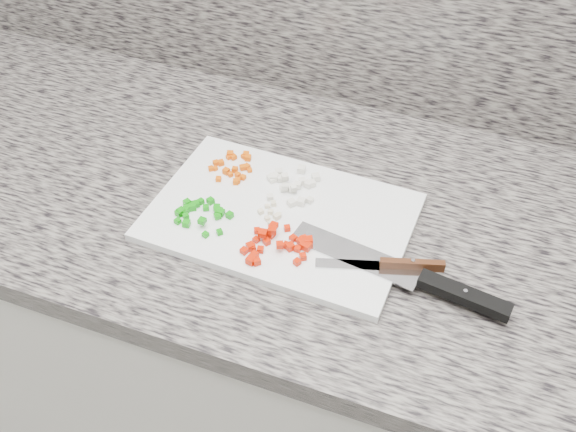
{
  "coord_description": "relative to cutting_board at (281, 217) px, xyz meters",
  "views": [
    {
      "loc": [
        0.17,
        0.72,
        1.61
      ],
      "look_at": [
        -0.07,
        1.36,
        0.93
      ],
      "focal_mm": 40.0,
      "sensor_mm": 36.0,
      "label": 1
    }
  ],
  "objects": [
    {
      "name": "garlic_pile",
      "position": [
        -0.01,
        -0.01,
        0.01
      ],
      "size": [
        0.04,
        0.05,
        0.01
      ],
      "color": "beige",
      "rests_on": "cutting_board"
    },
    {
      "name": "onion_pile",
      "position": [
        -0.01,
        0.07,
        0.01
      ],
      "size": [
        0.09,
        0.1,
        0.02
      ],
      "color": "silver",
      "rests_on": "cutting_board"
    },
    {
      "name": "red_pepper_pile",
      "position": [
        0.03,
        -0.07,
        0.01
      ],
      "size": [
        0.1,
        0.09,
        0.02
      ],
      "color": "red",
      "rests_on": "cutting_board"
    },
    {
      "name": "cabinet",
      "position": [
        0.09,
        0.06,
        -0.48
      ],
      "size": [
        3.92,
        0.62,
        0.86
      ],
      "primitive_type": "cube",
      "color": "white",
      "rests_on": "ground"
    },
    {
      "name": "cutting_board",
      "position": [
        0.0,
        0.0,
        0.0
      ],
      "size": [
        0.41,
        0.28,
        0.01
      ],
      "primitive_type": "cube",
      "rotation": [
        0.0,
        0.0,
        -0.04
      ],
      "color": "white",
      "rests_on": "countertop"
    },
    {
      "name": "countertop",
      "position": [
        0.09,
        0.06,
        -0.03
      ],
      "size": [
        3.96,
        0.64,
        0.04
      ],
      "primitive_type": "cube",
      "color": "slate",
      "rests_on": "cabinet"
    },
    {
      "name": "green_pepper_pile",
      "position": [
        -0.12,
        -0.05,
        0.01
      ],
      "size": [
        0.09,
        0.08,
        0.02
      ],
      "color": "#0D840C",
      "rests_on": "cutting_board"
    },
    {
      "name": "carrot_pile",
      "position": [
        -0.11,
        0.08,
        0.01
      ],
      "size": [
        0.07,
        0.08,
        0.01
      ],
      "color": "#D55104",
      "rests_on": "cutting_board"
    },
    {
      "name": "paring_knife",
      "position": [
        0.19,
        -0.05,
        0.01
      ],
      "size": [
        0.18,
        0.07,
        0.02
      ],
      "rotation": [
        0.0,
        0.0,
        0.3
      ],
      "color": "silver",
      "rests_on": "cutting_board"
    },
    {
      "name": "chef_knife",
      "position": [
        0.24,
        -0.06,
        0.01
      ],
      "size": [
        0.33,
        0.08,
        0.02
      ],
      "rotation": [
        0.0,
        0.0,
        -0.16
      ],
      "color": "silver",
      "rests_on": "cutting_board"
    }
  ]
}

